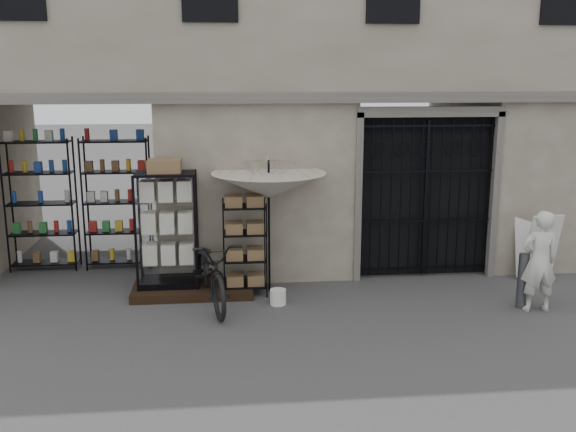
{
  "coord_description": "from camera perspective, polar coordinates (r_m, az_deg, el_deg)",
  "views": [
    {
      "loc": [
        -1.84,
        -8.85,
        3.64
      ],
      "look_at": [
        -0.8,
        1.4,
        1.35
      ],
      "focal_mm": 40.0,
      "sensor_mm": 36.0,
      "label": 1
    }
  ],
  "objects": [
    {
      "name": "bicycle",
      "position": [
        10.51,
        -6.77,
        -7.83
      ],
      "size": [
        0.97,
        1.26,
        2.15
      ],
      "primitive_type": "imported",
      "rotation": [
        0.0,
        0.0,
        0.21
      ],
      "color": "black",
      "rests_on": "ground"
    },
    {
      "name": "ground",
      "position": [
        9.74,
        5.59,
        -9.47
      ],
      "size": [
        80.0,
        80.0,
        0.0
      ],
      "primitive_type": "plane",
      "color": "#26262A",
      "rests_on": "ground"
    },
    {
      "name": "step_platform",
      "position": [
        11.01,
        -8.45,
        -6.51
      ],
      "size": [
        2.0,
        0.9,
        0.15
      ],
      "primitive_type": "cube",
      "color": "black",
      "rests_on": "ground"
    },
    {
      "name": "wire_rack",
      "position": [
        10.76,
        -3.86,
        -2.9
      ],
      "size": [
        0.77,
        0.6,
        1.6
      ],
      "rotation": [
        0.0,
        0.0,
        -0.15
      ],
      "color": "black",
      "rests_on": "ground"
    },
    {
      "name": "white_bucket",
      "position": [
        10.41,
        -0.89,
        -7.21
      ],
      "size": [
        0.3,
        0.3,
        0.25
      ],
      "primitive_type": "cylinder",
      "rotation": [
        0.0,
        0.0,
        0.2
      ],
      "color": "silver",
      "rests_on": "ground"
    },
    {
      "name": "shop_recess",
      "position": [
        12.14,
        -18.36,
        1.74
      ],
      "size": [
        3.0,
        1.7,
        3.0
      ],
      "primitive_type": "cube",
      "color": "black",
      "rests_on": "ground"
    },
    {
      "name": "iron_gate",
      "position": [
        11.89,
        11.9,
        1.88
      ],
      "size": [
        2.5,
        0.21,
        3.0
      ],
      "color": "black",
      "rests_on": "ground"
    },
    {
      "name": "easel_sign",
      "position": [
        12.33,
        21.18,
        -2.43
      ],
      "size": [
        0.63,
        0.71,
        1.23
      ],
      "rotation": [
        0.0,
        0.0,
        0.07
      ],
      "color": "silver",
      "rests_on": "ground"
    },
    {
      "name": "market_umbrella",
      "position": [
        10.6,
        -1.72,
        3.35
      ],
      "size": [
        2.06,
        2.09,
        2.71
      ],
      "rotation": [
        0.0,
        0.0,
        0.28
      ],
      "color": "black",
      "rests_on": "ground"
    },
    {
      "name": "main_building",
      "position": [
        13.01,
        2.45,
        16.31
      ],
      "size": [
        14.0,
        4.0,
        9.0
      ],
      "primitive_type": "cube",
      "color": "#A29383",
      "rests_on": "ground"
    },
    {
      "name": "shop_shelving",
      "position": [
        12.68,
        -18.03,
        1.04
      ],
      "size": [
        2.7,
        0.5,
        2.5
      ],
      "primitive_type": "cube",
      "color": "black",
      "rests_on": "ground"
    },
    {
      "name": "steel_bollard",
      "position": [
        10.83,
        20.12,
        -5.43
      ],
      "size": [
        0.21,
        0.21,
        0.89
      ],
      "primitive_type": "cylinder",
      "rotation": [
        0.0,
        0.0,
        0.39
      ],
      "color": "#515256",
      "rests_on": "ground"
    },
    {
      "name": "display_cabinet",
      "position": [
        10.84,
        -10.69,
        -1.72
      ],
      "size": [
        1.12,
        0.93,
        2.08
      ],
      "rotation": [
        0.0,
        0.0,
        -0.42
      ],
      "color": "black",
      "rests_on": "step_platform"
    },
    {
      "name": "shopkeeper",
      "position": [
        10.93,
        21.09,
        -7.8
      ],
      "size": [
        0.59,
        1.61,
        0.38
      ],
      "primitive_type": "imported",
      "rotation": [
        0.0,
        0.0,
        3.14
      ],
      "color": "beige",
      "rests_on": "ground"
    }
  ]
}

